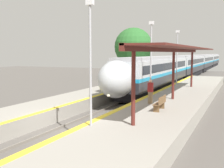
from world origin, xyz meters
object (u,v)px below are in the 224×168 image
object	(u,v)px
train	(197,63)
lamppost_mid	(151,55)
railway_signal	(127,72)
platform_bench	(160,103)
person_waiting	(150,91)
lamppost_near	(90,56)
lamppost_far	(177,54)

from	to	relation	value
train	lamppost_mid	size ratio (longest dim) A/B	14.83
railway_signal	platform_bench	bearing A→B (deg)	-59.04
train	railway_signal	distance (m)	34.83
platform_bench	railway_signal	bearing A→B (deg)	120.96
person_waiting	platform_bench	bearing A→B (deg)	-57.96
train	platform_bench	xyz separation A→B (m)	(4.40, -45.57, -0.91)
person_waiting	lamppost_near	distance (m)	7.47
platform_bench	railway_signal	xyz separation A→B (m)	(-6.48, 10.80, 1.03)
person_waiting	lamppost_far	bearing A→B (deg)	93.82
railway_signal	lamppost_near	world-z (taller)	lamppost_near
train	lamppost_near	distance (m)	50.64
lamppost_near	lamppost_mid	bearing A→B (deg)	90.00
person_waiting	lamppost_far	size ratio (longest dim) A/B	0.28
platform_bench	person_waiting	bearing A→B (deg)	122.04
lamppost_near	lamppost_mid	distance (m)	9.74
train	lamppost_near	world-z (taller)	lamppost_near
lamppost_far	railway_signal	bearing A→B (deg)	-139.82
train	railway_signal	xyz separation A→B (m)	(-2.08, -34.77, 0.12)
railway_signal	lamppost_far	xyz separation A→B (m)	(4.39, 3.70, 1.87)
train	railway_signal	size ratio (longest dim) A/B	22.48
platform_bench	lamppost_near	xyz separation A→B (m)	(-2.10, -4.98, 2.90)
lamppost_far	platform_bench	bearing A→B (deg)	-81.78
platform_bench	person_waiting	xyz separation A→B (m)	(-1.26, 2.02, 0.40)
lamppost_far	lamppost_near	bearing A→B (deg)	-90.00
lamppost_mid	platform_bench	bearing A→B (deg)	-66.25
train	person_waiting	xyz separation A→B (m)	(3.14, -43.56, -0.51)
platform_bench	lamppost_far	bearing A→B (deg)	98.22
platform_bench	lamppost_far	distance (m)	14.94
lamppost_mid	lamppost_far	xyz separation A→B (m)	(0.00, 9.74, 0.00)
lamppost_mid	railway_signal	bearing A→B (deg)	125.98
platform_bench	lamppost_near	bearing A→B (deg)	-112.85
train	person_waiting	distance (m)	43.67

